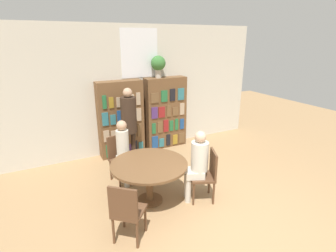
# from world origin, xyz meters

# --- Properties ---
(ground_plane) EXTENTS (16.00, 16.00, 0.00)m
(ground_plane) POSITION_xyz_m (0.00, 0.00, 0.00)
(ground_plane) COLOR #9E7A51
(wall_back) EXTENTS (6.40, 0.07, 3.00)m
(wall_back) POSITION_xyz_m (0.00, 3.48, 1.51)
(wall_back) COLOR beige
(wall_back) RESTS_ON ground_plane
(bookshelf_left) EXTENTS (1.05, 0.34, 1.78)m
(bookshelf_left) POSITION_xyz_m (-0.58, 3.29, 0.89)
(bookshelf_left) COLOR brown
(bookshelf_left) RESTS_ON ground_plane
(bookshelf_right) EXTENTS (1.05, 0.34, 1.78)m
(bookshelf_right) POSITION_xyz_m (0.58, 3.29, 0.89)
(bookshelf_right) COLOR brown
(bookshelf_right) RESTS_ON ground_plane
(flower_vase) EXTENTS (0.35, 0.35, 0.52)m
(flower_vase) POSITION_xyz_m (0.40, 3.29, 2.10)
(flower_vase) COLOR #B7AD9E
(flower_vase) RESTS_ON bookshelf_right
(reading_table) EXTENTS (1.28, 1.28, 0.72)m
(reading_table) POSITION_xyz_m (-0.77, 1.19, 0.61)
(reading_table) COLOR brown
(reading_table) RESTS_ON ground_plane
(chair_near_camera) EXTENTS (0.56, 0.56, 0.90)m
(chair_near_camera) POSITION_xyz_m (-1.41, 0.46, 0.50)
(chair_near_camera) COLOR brown
(chair_near_camera) RESTS_ON ground_plane
(chair_left_side) EXTENTS (0.48, 0.48, 0.90)m
(chair_left_side) POSITION_xyz_m (-0.99, 2.15, 0.50)
(chair_left_side) COLOR brown
(chair_left_side) RESTS_ON ground_plane
(chair_far_side) EXTENTS (0.53, 0.53, 0.90)m
(chair_far_side) POSITION_xyz_m (0.13, 0.81, 0.50)
(chair_far_side) COLOR brown
(chair_far_side) RESTS_ON ground_plane
(seated_reader_left) EXTENTS (0.30, 0.38, 1.26)m
(seated_reader_left) POSITION_xyz_m (-0.94, 1.97, 0.71)
(seated_reader_left) COLOR beige
(seated_reader_left) RESTS_ON ground_plane
(seated_reader_right) EXTENTS (0.42, 0.39, 1.26)m
(seated_reader_right) POSITION_xyz_m (-0.03, 0.88, 0.73)
(seated_reader_right) COLOR beige
(seated_reader_right) RESTS_ON ground_plane
(librarian_standing) EXTENTS (0.34, 0.61, 1.70)m
(librarian_standing) POSITION_xyz_m (-0.56, 2.79, 1.05)
(librarian_standing) COLOR #332319
(librarian_standing) RESTS_ON ground_plane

